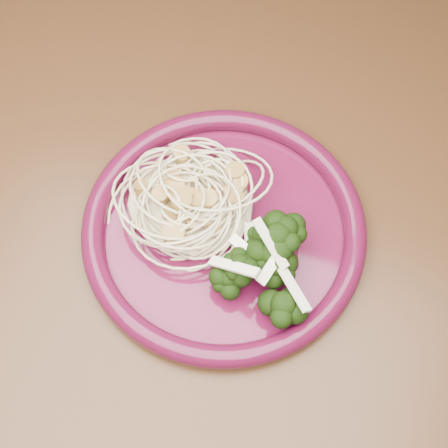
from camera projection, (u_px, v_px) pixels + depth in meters
name	position (u px, v px, depth m)	size (l,w,h in m)	color
dining_table	(333.00, 260.00, 0.74)	(1.20, 0.80, 0.75)	#472814
dinner_plate	(224.00, 228.00, 0.63)	(0.36, 0.36, 0.02)	#4F0C28
spaghetti_pile	(190.00, 200.00, 0.64)	(0.13, 0.12, 0.03)	beige
scallop_cluster	(188.00, 184.00, 0.61)	(0.11, 0.11, 0.04)	#B58B3F
broccoli_pile	(269.00, 248.00, 0.60)	(0.09, 0.15, 0.05)	black
onion_garnish	(271.00, 234.00, 0.57)	(0.06, 0.10, 0.05)	white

